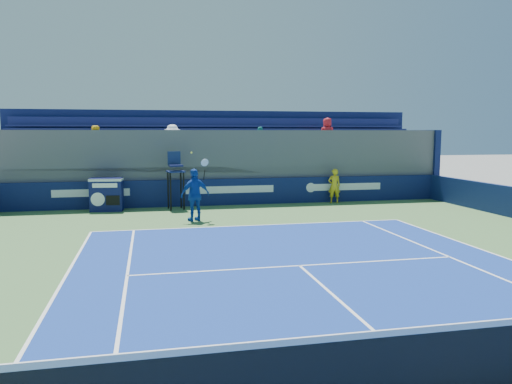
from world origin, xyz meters
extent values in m
imported|color=gold|center=(4.84, 16.69, 0.81)|extent=(0.63, 0.45, 1.60)
cube|color=white|center=(0.00, 11.88, 0.02)|extent=(10.97, 0.07, 0.00)
cube|color=white|center=(0.00, 6.40, 0.02)|extent=(8.23, 0.07, 0.00)
cube|color=black|center=(0.00, 0.00, 0.50)|extent=(11.57, 0.02, 0.92)
cube|color=white|center=(0.00, 0.00, 0.98)|extent=(11.57, 0.03, 0.08)
cube|color=#0C1545|center=(0.00, 17.10, 0.60)|extent=(20.40, 0.20, 1.20)
cube|color=white|center=(-6.00, 17.00, 0.72)|extent=(3.20, 0.01, 0.32)
cube|color=white|center=(0.00, 17.00, 0.72)|extent=(4.00, 0.01, 0.32)
cube|color=white|center=(5.50, 17.00, 0.72)|extent=(3.60, 0.01, 0.32)
cylinder|color=white|center=(3.80, 16.99, 0.72)|extent=(0.44, 0.01, 0.44)
cube|color=#0E1349|center=(-5.32, 16.44, 0.70)|extent=(1.36, 0.82, 1.40)
cube|color=white|center=(-5.32, 16.44, 1.33)|extent=(1.38, 0.84, 0.10)
cylinder|color=white|center=(-5.65, 16.11, 0.55)|extent=(0.56, 0.07, 0.56)
cube|color=black|center=(-5.05, 16.05, 0.50)|extent=(0.55, 0.07, 0.40)
cube|color=white|center=(-5.35, 16.08, 1.12)|extent=(1.00, 0.10, 0.18)
cylinder|color=black|center=(-2.70, 15.96, 0.80)|extent=(0.08, 0.08, 1.60)
cylinder|color=black|center=(-2.15, 16.04, 0.80)|extent=(0.08, 0.08, 1.60)
cylinder|color=black|center=(-2.78, 16.52, 0.80)|extent=(0.08, 0.08, 1.60)
cylinder|color=black|center=(-2.23, 16.60, 0.80)|extent=(0.08, 0.08, 1.60)
cube|color=#101C53|center=(-2.47, 16.28, 1.63)|extent=(0.80, 0.80, 0.06)
cube|color=#121745|center=(-2.45, 16.18, 1.88)|extent=(0.61, 0.53, 0.08)
cube|color=#14244D|center=(-2.50, 16.54, 2.18)|extent=(0.55, 0.14, 0.60)
imported|color=#1340A1|center=(-1.93, 13.23, 0.99)|extent=(1.23, 0.84, 1.95)
cylinder|color=black|center=(-1.58, 13.28, 1.70)|extent=(0.07, 0.16, 0.39)
torus|color=silver|center=(-1.56, 13.21, 2.18)|extent=(0.31, 0.19, 0.29)
cylinder|color=white|center=(-1.56, 13.21, 2.18)|extent=(0.26, 0.14, 0.24)
sphere|color=#F6F736|center=(-2.05, 13.10, 2.55)|extent=(0.07, 0.07, 0.07)
cube|color=#56565B|center=(0.00, 19.00, 1.69)|extent=(20.40, 3.60, 3.38)
cube|color=#56565B|center=(0.00, 17.65, 1.48)|extent=(20.40, 0.90, 0.55)
cube|color=navy|center=(0.00, 17.55, 1.95)|extent=(20.00, 0.45, 0.08)
cube|color=navy|center=(0.00, 17.80, 2.15)|extent=(20.00, 0.06, 0.45)
cube|color=#56565B|center=(0.00, 18.55, 2.02)|extent=(20.40, 0.90, 0.55)
cube|color=navy|center=(0.00, 18.45, 2.50)|extent=(20.00, 0.45, 0.08)
cube|color=navy|center=(0.00, 18.70, 2.70)|extent=(20.00, 0.06, 0.45)
cube|color=#56565B|center=(0.00, 19.45, 2.58)|extent=(20.40, 0.90, 0.55)
cube|color=navy|center=(0.00, 19.35, 3.05)|extent=(20.00, 0.45, 0.08)
cube|color=navy|center=(0.00, 19.60, 3.25)|extent=(20.00, 0.06, 0.45)
cube|color=#56565B|center=(0.00, 20.35, 3.13)|extent=(20.40, 0.90, 0.55)
cube|color=navy|center=(0.00, 20.25, 3.60)|extent=(20.00, 0.45, 0.08)
cube|color=navy|center=(0.00, 20.50, 3.80)|extent=(20.00, 0.06, 0.45)
cube|color=#0C1647|center=(0.00, 20.95, 2.20)|extent=(20.80, 0.30, 4.40)
cube|color=#0C1647|center=(10.35, 19.00, 1.70)|extent=(0.30, 3.90, 3.40)
imported|color=yellow|center=(-5.83, 17.60, 2.67)|extent=(0.98, 0.83, 1.81)
imported|color=silver|center=(-2.50, 17.60, 2.70)|extent=(1.24, 0.77, 1.85)
imported|color=teal|center=(1.53, 17.60, 2.66)|extent=(1.11, 0.64, 1.78)
imported|color=#AB1820|center=(5.12, 18.50, 3.16)|extent=(0.84, 0.55, 1.69)
camera|label=1|loc=(-3.57, -5.06, 3.27)|focal=35.00mm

